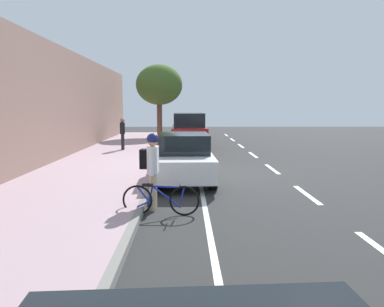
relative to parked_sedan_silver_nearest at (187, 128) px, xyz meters
name	(u,v)px	position (x,y,z in m)	size (l,w,h in m)	color
ground	(205,175)	(-0.59, 15.18, -0.75)	(60.89, 60.89, 0.00)	#2C2C2C
sidewalk	(94,173)	(3.27, 15.18, -0.67)	(4.18, 38.06, 0.16)	#B0939D
curb_edge	(157,172)	(1.09, 15.18, -0.67)	(0.16, 38.06, 0.16)	gray
lane_stripe_centre	(272,169)	(-3.21, 14.05, -0.75)	(0.14, 35.80, 0.01)	white
lane_stripe_bike_edge	(199,174)	(-0.38, 15.18, -0.75)	(0.12, 38.06, 0.01)	white
building_facade	(23,104)	(5.61, 15.18, 1.71)	(0.50, 38.06, 4.92)	#8F6E61
parked_sedan_silver_nearest	(187,128)	(0.00, 0.00, 0.00)	(1.95, 4.46, 1.52)	#B7BABF
parked_suv_red_second	(189,130)	(-0.09, 6.59, 0.27)	(2.03, 4.73, 1.99)	maroon
parked_sedan_white_mid	(184,158)	(0.15, 16.25, 0.00)	(1.94, 4.45, 1.52)	white
bicycle_at_curb	(160,199)	(0.63, 20.15, -0.39)	(1.71, 0.46, 0.72)	black
cyclist_with_backpack	(152,163)	(0.85, 19.70, 0.34)	(0.43, 0.62, 1.78)	#C6B284
street_tree_near_cyclist	(159,85)	(2.02, 0.21, 3.13)	(3.37, 3.37, 5.20)	brown
pedestrian_on_phone	(123,132)	(3.30, 8.93, 0.32)	(0.26, 0.62, 1.61)	black
fire_hydrant	(157,143)	(1.52, 9.66, -0.16)	(0.22, 0.22, 0.84)	red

